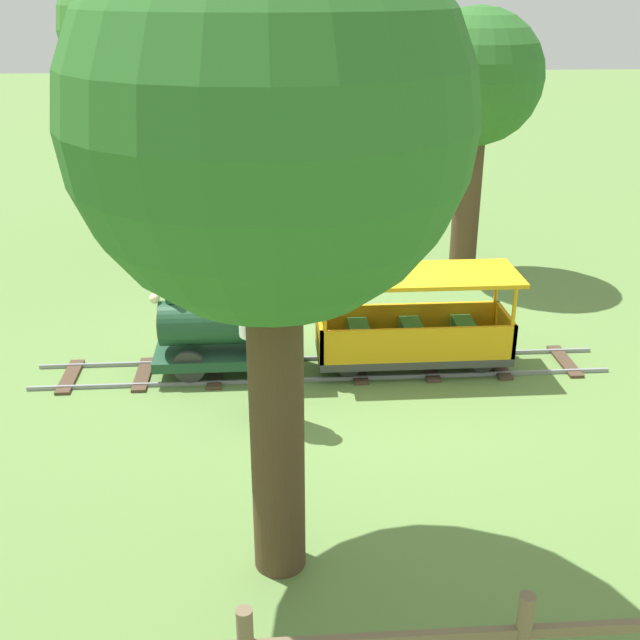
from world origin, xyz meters
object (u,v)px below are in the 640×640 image
at_px(passenger_car, 413,329).
at_px(conductor_person, 256,318).
at_px(oak_tree_near, 270,128).
at_px(oak_tree_far, 476,84).
at_px(oak_tree_distant, 145,30).
at_px(locomotive, 234,329).

height_order(passenger_car, conductor_person, conductor_person).
bearing_deg(conductor_person, oak_tree_near, -175.82).
bearing_deg(oak_tree_far, oak_tree_distant, 76.44).
distance_m(passenger_car, oak_tree_distant, 5.46).
relative_size(locomotive, oak_tree_far, 0.43).
bearing_deg(oak_tree_distant, passenger_car, -142.68).
relative_size(conductor_person, oak_tree_far, 0.48).
xyz_separation_m(locomotive, oak_tree_distant, (3.82, 1.15, 2.55)).
height_order(conductor_person, oak_tree_distant, oak_tree_distant).
bearing_deg(oak_tree_near, locomotive, 7.60).
height_order(conductor_person, oak_tree_far, oak_tree_far).
distance_m(locomotive, passenger_car, 1.76).
bearing_deg(locomotive, oak_tree_distant, 16.72).
xyz_separation_m(locomotive, conductor_person, (-0.86, -0.23, 0.47)).
xyz_separation_m(oak_tree_near, oak_tree_distant, (6.63, 1.52, 0.17)).
relative_size(passenger_car, oak_tree_near, 0.50).
bearing_deg(oak_tree_far, passenger_car, 157.09).
bearing_deg(oak_tree_near, oak_tree_distant, 12.93).
bearing_deg(conductor_person, locomotive, 15.14).
xyz_separation_m(conductor_person, oak_tree_distant, (4.68, 1.38, 2.08)).
distance_m(locomotive, oak_tree_far, 4.54).
relative_size(conductor_person, oak_tree_distant, 0.39).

